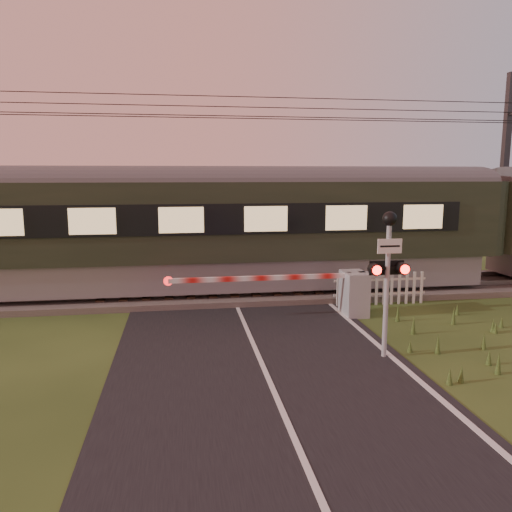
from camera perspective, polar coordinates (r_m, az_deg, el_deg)
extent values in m
plane|color=#253916|center=(9.85, 1.15, -13.36)|extent=(160.00, 160.00, 0.00)
cube|color=black|center=(9.85, 1.15, -13.30)|extent=(6.00, 140.00, 0.02)
cube|color=#47423D|center=(15.98, -2.82, -4.20)|extent=(140.00, 3.40, 0.24)
cube|color=slate|center=(15.23, -2.55, -4.10)|extent=(140.00, 0.08, 0.14)
cube|color=slate|center=(16.63, -3.08, -2.96)|extent=(140.00, 0.08, 0.14)
cube|color=#2D2116|center=(15.95, -2.82, -3.75)|extent=(0.24, 2.20, 0.06)
cylinder|color=black|center=(15.33, -2.87, 15.70)|extent=(120.00, 0.02, 0.02)
cylinder|color=black|center=(15.92, -3.10, 15.46)|extent=(120.00, 0.02, 0.02)
cylinder|color=black|center=(15.70, -3.00, 17.76)|extent=(120.00, 0.02, 0.02)
cylinder|color=black|center=(15.66, -2.99, 16.67)|extent=(120.00, 0.02, 0.02)
cube|color=gray|center=(15.74, -8.40, -1.76)|extent=(18.69, 2.47, 0.93)
cube|color=black|center=(15.52, -8.54, 4.13)|extent=(19.47, 2.69, 2.32)
cylinder|color=#4C4C4F|center=(15.46, -8.65, 8.41)|extent=(19.47, 0.94, 0.94)
cube|color=#FFD893|center=(14.12, -8.53, 4.09)|extent=(16.75, 0.04, 0.72)
cube|color=gray|center=(13.86, 11.14, -4.22)|extent=(0.59, 0.92, 1.19)
cylinder|color=gray|center=(13.81, 10.51, -4.25)|extent=(0.13, 0.13, 1.19)
cube|color=gray|center=(13.96, 13.50, -2.07)|extent=(0.97, 0.17, 0.17)
cube|color=red|center=(13.11, 0.57, -2.54)|extent=(4.82, 0.12, 0.12)
cylinder|color=red|center=(12.96, -10.01, -2.83)|extent=(0.24, 0.04, 0.24)
cylinder|color=gray|center=(10.63, 14.69, -4.06)|extent=(0.10, 0.10, 2.79)
cube|color=white|center=(10.40, 15.04, 1.10)|extent=(0.51, 0.03, 0.30)
sphere|color=black|center=(10.39, 15.03, 4.13)|extent=(0.30, 0.30, 0.30)
cube|color=black|center=(10.53, 14.80, -1.36)|extent=(0.70, 0.06, 0.06)
cylinder|color=#FF140C|center=(10.25, 13.67, -1.60)|extent=(0.19, 0.02, 0.19)
cylinder|color=#FF140C|center=(10.49, 16.68, -1.48)|extent=(0.19, 0.02, 0.19)
cube|color=black|center=(10.57, 14.69, -1.31)|extent=(0.74, 0.02, 0.30)
cube|color=silver|center=(15.16, 13.95, -4.22)|extent=(2.80, 0.04, 0.06)
cube|color=silver|center=(15.06, 14.02, -2.64)|extent=(2.80, 0.04, 0.06)
cube|color=#2D2D30|center=(21.62, 26.45, 8.31)|extent=(0.24, 0.24, 7.54)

